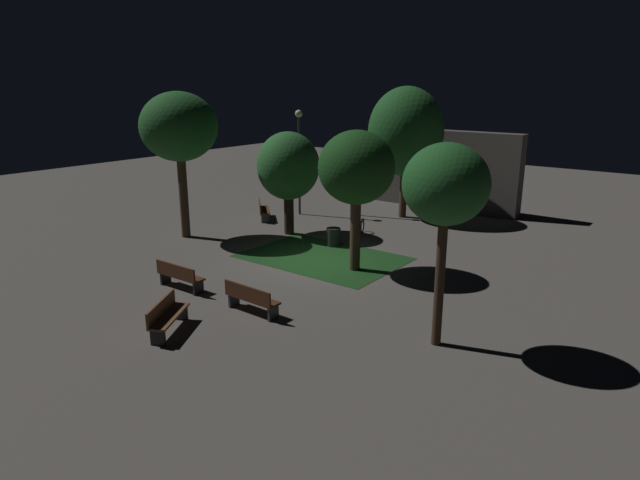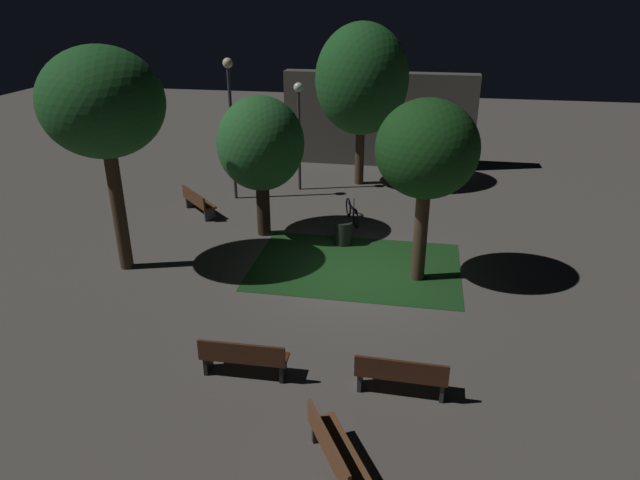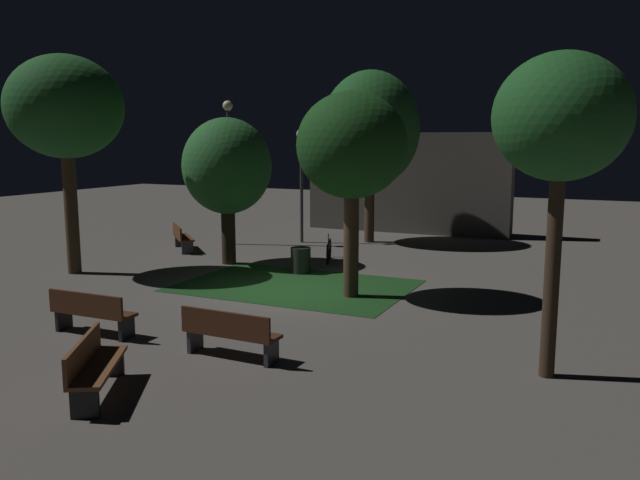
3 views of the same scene
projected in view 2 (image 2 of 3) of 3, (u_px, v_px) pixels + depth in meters
ground_plane at (351, 276)px, 15.83m from camera, size 60.00×60.00×0.00m
grass_lawn at (356, 266)px, 16.37m from camera, size 5.92×4.10×0.01m
bench_front_right at (243, 357)px, 11.51m from camera, size 1.81×0.51×0.88m
bench_near_trees at (401, 374)px, 10.99m from camera, size 1.81×0.52×0.88m
bench_corner at (335, 452)px, 9.15m from camera, size 1.32×1.80×0.88m
bench_lawn_edge at (198, 201)px, 20.00m from camera, size 1.62×1.61×0.88m
tree_tall_center at (427, 151)px, 14.23m from camera, size 2.63×2.63×4.92m
tree_near_wall at (261, 145)px, 17.37m from camera, size 2.70×2.70×4.46m
tree_left_canopy at (102, 104)px, 14.46m from camera, size 3.18×3.18×6.11m
tree_right_canopy at (362, 80)px, 21.73m from camera, size 3.60×3.60×6.29m
lamp_post_path_center at (299, 118)px, 21.56m from camera, size 0.36×0.36×4.18m
lamp_post_near_wall at (230, 107)px, 20.36m from camera, size 0.36×0.36×5.17m
trash_bin at (343, 233)px, 17.69m from camera, size 0.57×0.57×0.74m
bicycle at (352, 212)px, 19.41m from camera, size 0.67×1.64×0.93m
building_wall_backdrop at (379, 119)px, 25.25m from camera, size 8.45×0.80×4.08m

